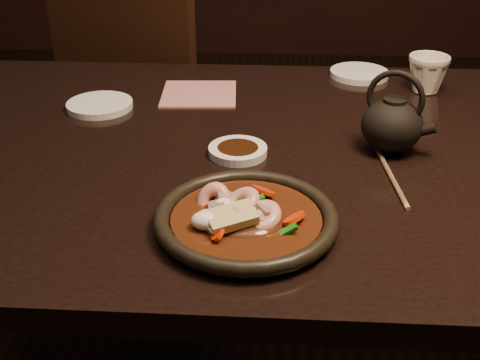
# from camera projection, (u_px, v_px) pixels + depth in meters

# --- Properties ---
(table) EXTENTS (1.60, 0.90, 0.75)m
(table) POSITION_uv_depth(u_px,v_px,m) (266.00, 183.00, 1.11)
(table) COLOR black
(table) RESTS_ON floor
(chair) EXTENTS (0.61, 0.61, 0.98)m
(chair) POSITION_uv_depth(u_px,v_px,m) (154.00, 108.00, 1.79)
(chair) COLOR black
(chair) RESTS_ON floor
(plate) EXTENTS (0.26, 0.26, 0.03)m
(plate) POSITION_uv_depth(u_px,v_px,m) (246.00, 219.00, 0.83)
(plate) COLOR black
(plate) RESTS_ON table
(stirfry) EXTENTS (0.17, 0.15, 0.06)m
(stirfry) POSITION_uv_depth(u_px,v_px,m) (240.00, 216.00, 0.83)
(stirfry) COLOR #3A190A
(stirfry) RESTS_ON plate
(soy_dish) EXTENTS (0.10, 0.10, 0.01)m
(soy_dish) POSITION_uv_depth(u_px,v_px,m) (238.00, 151.00, 1.03)
(soy_dish) COLOR white
(soy_dish) RESTS_ON table
(saucer_left) EXTENTS (0.13, 0.13, 0.01)m
(saucer_left) POSITION_uv_depth(u_px,v_px,m) (100.00, 105.00, 1.22)
(saucer_left) COLOR white
(saucer_left) RESTS_ON table
(saucer_right) EXTENTS (0.13, 0.13, 0.01)m
(saucer_right) POSITION_uv_depth(u_px,v_px,m) (359.00, 73.00, 1.39)
(saucer_right) COLOR white
(saucer_right) RESTS_ON table
(tea_cup) EXTENTS (0.11, 0.11, 0.09)m
(tea_cup) POSITION_uv_depth(u_px,v_px,m) (428.00, 73.00, 1.28)
(tea_cup) COLOR beige
(tea_cup) RESTS_ON table
(chopsticks) EXTENTS (0.03, 0.27, 0.01)m
(chopsticks) POSITION_uv_depth(u_px,v_px,m) (386.00, 166.00, 0.99)
(chopsticks) COLOR tan
(chopsticks) RESTS_ON table
(napkin) EXTENTS (0.17, 0.17, 0.00)m
(napkin) POSITION_uv_depth(u_px,v_px,m) (199.00, 94.00, 1.29)
(napkin) COLOR #B3716E
(napkin) RESTS_ON table
(teapot) EXTENTS (0.13, 0.11, 0.14)m
(teapot) POSITION_uv_depth(u_px,v_px,m) (393.00, 122.00, 1.02)
(teapot) COLOR black
(teapot) RESTS_ON table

